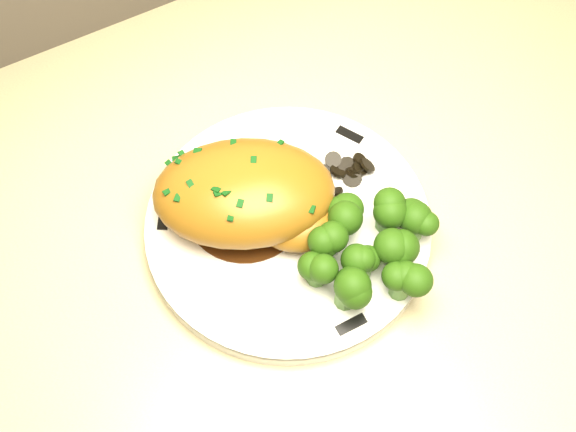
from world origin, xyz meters
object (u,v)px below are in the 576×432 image
counter (297,352)px  chicken_breast (250,196)px  plate (288,226)px  broccoli_florets (368,248)px

counter → chicken_breast: size_ratio=10.87×
plate → chicken_breast: size_ratio=1.35×
chicken_breast → broccoli_florets: (0.07, -0.09, -0.01)m
plate → broccoli_florets: 0.09m
chicken_breast → broccoli_florets: chicken_breast is taller
plate → broccoli_florets: bearing=-59.5°
plate → counter: bearing=39.1°
counter → broccoli_florets: 0.52m
plate → chicken_breast: chicken_breast is taller
counter → chicken_breast: 0.52m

